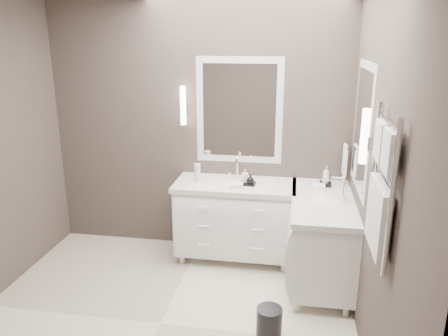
% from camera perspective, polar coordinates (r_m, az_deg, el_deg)
% --- Properties ---
extents(floor, '(3.20, 3.00, 0.01)m').
position_cam_1_polar(floor, '(3.89, -8.28, -19.53)').
color(floor, white).
rests_on(floor, ground).
extents(wall_back, '(3.20, 0.01, 2.70)m').
position_cam_1_polar(wall_back, '(4.69, -3.49, 5.22)').
color(wall_back, '#453A37').
rests_on(wall_back, floor).
extents(wall_front, '(3.20, 0.01, 2.70)m').
position_cam_1_polar(wall_front, '(2.02, -23.04, -12.41)').
color(wall_front, '#453A37').
rests_on(wall_front, floor).
extents(wall_right, '(0.01, 3.00, 2.70)m').
position_cam_1_polar(wall_right, '(3.17, 19.47, -1.43)').
color(wall_right, '#453A37').
rests_on(wall_right, floor).
extents(vanity_back, '(1.24, 0.59, 0.97)m').
position_cam_1_polar(vanity_back, '(4.60, 1.43, -6.26)').
color(vanity_back, white).
rests_on(vanity_back, floor).
extents(vanity_right, '(0.59, 1.24, 0.97)m').
position_cam_1_polar(vanity_right, '(4.28, 12.62, -8.55)').
color(vanity_right, white).
rests_on(vanity_right, floor).
extents(mirror_back, '(0.90, 0.02, 1.10)m').
position_cam_1_polar(mirror_back, '(4.56, 1.99, 7.47)').
color(mirror_back, white).
rests_on(mirror_back, wall_back).
extents(mirror_right, '(0.02, 0.90, 1.10)m').
position_cam_1_polar(mirror_right, '(3.88, 17.58, 5.05)').
color(mirror_right, white).
rests_on(mirror_right, wall_right).
extents(sconce_back, '(0.06, 0.06, 0.40)m').
position_cam_1_polar(sconce_back, '(4.60, -5.37, 8.03)').
color(sconce_back, white).
rests_on(sconce_back, wall_back).
extents(sconce_right, '(0.06, 0.06, 0.40)m').
position_cam_1_polar(sconce_right, '(3.30, 17.89, 3.82)').
color(sconce_right, white).
rests_on(sconce_right, wall_right).
extents(towel_bar_corner, '(0.03, 0.22, 0.30)m').
position_cam_1_polar(towel_bar_corner, '(4.52, 15.51, 1.13)').
color(towel_bar_corner, white).
rests_on(towel_bar_corner, wall_right).
extents(towel_ladder, '(0.06, 0.58, 0.90)m').
position_cam_1_polar(towel_ladder, '(2.77, 19.78, -3.11)').
color(towel_ladder, white).
rests_on(towel_ladder, wall_right).
extents(waste_bin, '(0.26, 0.26, 0.28)m').
position_cam_1_polar(waste_bin, '(3.62, 5.91, -19.65)').
color(waste_bin, black).
rests_on(waste_bin, floor).
extents(amenity_tray_back, '(0.16, 0.13, 0.02)m').
position_cam_1_polar(amenity_tray_back, '(4.43, 3.11, -2.03)').
color(amenity_tray_back, black).
rests_on(amenity_tray_back, vanity_back).
extents(amenity_tray_right, '(0.12, 0.16, 0.02)m').
position_cam_1_polar(amenity_tray_right, '(4.52, 13.09, -2.04)').
color(amenity_tray_right, black).
rests_on(amenity_tray_right, vanity_right).
extents(water_bottle, '(0.07, 0.07, 0.19)m').
position_cam_1_polar(water_bottle, '(4.50, -3.51, -0.60)').
color(water_bottle, silver).
rests_on(water_bottle, vanity_back).
extents(soap_bottle_a, '(0.06, 0.06, 0.13)m').
position_cam_1_polar(soap_bottle_a, '(4.42, 2.76, -0.99)').
color(soap_bottle_a, white).
rests_on(soap_bottle_a, amenity_tray_back).
extents(soap_bottle_b, '(0.10, 0.10, 0.10)m').
position_cam_1_polar(soap_bottle_b, '(4.38, 3.47, -1.43)').
color(soap_bottle_b, black).
rests_on(soap_bottle_b, amenity_tray_back).
extents(soap_bottle_c, '(0.07, 0.07, 0.17)m').
position_cam_1_polar(soap_bottle_c, '(4.49, 13.17, -0.87)').
color(soap_bottle_c, white).
rests_on(soap_bottle_c, amenity_tray_right).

